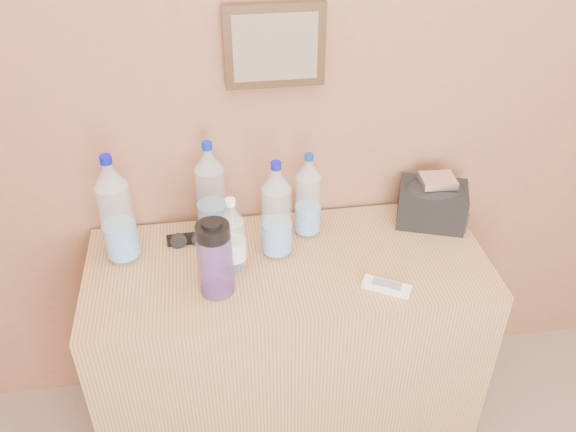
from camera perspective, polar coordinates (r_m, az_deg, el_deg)
The scene contains 12 objects.
picture_frame at distance 1.86m, azimuth -1.24°, elevation 15.62°, with size 0.30×0.03×0.25m, color #382311, non-canonical shape.
dresser at distance 2.21m, azimuth -0.02°, elevation -12.23°, with size 1.27×0.53×0.79m, color #A27D4F.
pet_large_a at distance 1.92m, azimuth -15.74°, elevation 0.08°, with size 0.10×0.10×0.37m.
pet_large_b at distance 1.98m, azimuth -7.20°, elevation 1.93°, with size 0.09×0.09×0.35m.
pet_large_c at distance 1.98m, azimuth 1.89°, elevation 1.58°, with size 0.08×0.08×0.30m.
pet_large_d at distance 1.88m, azimuth -1.07°, elevation 0.12°, with size 0.09×0.09×0.34m.
pet_small at distance 1.84m, azimuth -5.19°, elevation -2.23°, with size 0.08×0.08×0.26m.
nalgene_bottle at distance 1.76m, azimuth -6.85°, elevation -3.93°, with size 0.10×0.10×0.25m.
sunglasses at distance 2.02m, azimuth -9.23°, elevation -2.10°, with size 0.14×0.05×0.04m, color black, non-canonical shape.
ac_remote at distance 1.85m, azimuth 9.21°, elevation -6.55°, with size 0.14×0.05×0.02m, color beige.
toiletry_bag at distance 2.12m, azimuth 13.34°, elevation 1.25°, with size 0.22×0.16×0.15m, color black, non-canonical shape.
foil_packet at distance 2.08m, azimuth 13.85°, elevation 3.25°, with size 0.11×0.09×0.02m, color silver.
Camera 1 is at (-0.35, 0.24, 2.02)m, focal length 38.00 mm.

